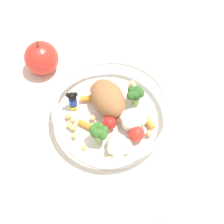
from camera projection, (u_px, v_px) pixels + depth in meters
ground_plane at (105, 112)px, 0.60m from camera, size 2.40×2.40×0.00m
food_container at (113, 113)px, 0.57m from camera, size 0.20×0.20×0.06m
loose_apple at (41, 58)px, 0.62m from camera, size 0.06×0.06×0.08m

